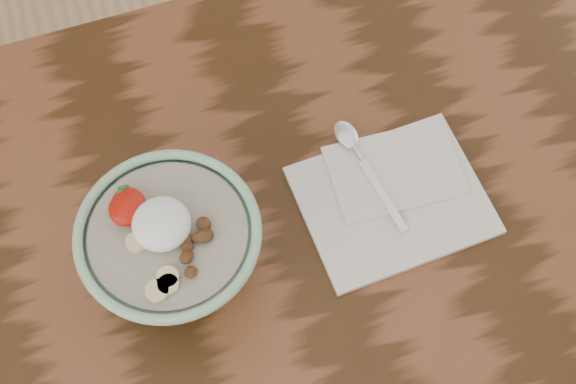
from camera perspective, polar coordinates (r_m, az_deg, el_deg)
name	(u,v)px	position (r cm, az deg, el deg)	size (l,w,h in cm)	color
table	(168,326)	(109.46, -8.54, -9.40)	(160.00, 90.00, 75.00)	#361F0D
breakfast_bowl	(172,247)	(95.12, -8.26, -3.92)	(21.36, 21.36, 14.64)	#8EC099
napkin	(393,194)	(105.28, 7.46, -0.13)	(24.07, 19.83, 1.43)	white
spoon	(355,149)	(106.44, 4.80, 3.05)	(4.41, 17.91, 0.93)	silver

